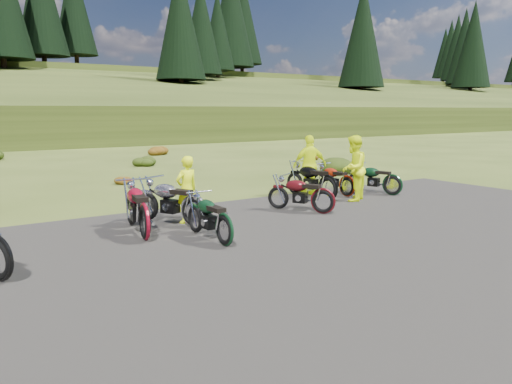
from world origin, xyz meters
TOP-DOWN VIEW (x-y plane):
  - ground at (0.00, 0.00)m, footprint 300.00×300.00m
  - gravel_pad at (0.00, -2.00)m, footprint 20.00×12.00m
  - conifer_25 at (15.00, 74.00)m, footprint 6.60×6.60m
  - conifer_26 at (21.00, 49.00)m, footprint 6.16×6.16m
  - conifer_27 at (27.00, 55.00)m, footprint 5.72×5.72m
  - conifer_28 at (33.00, 61.00)m, footprint 5.28×5.28m
  - conifer_29 at (39.00, 67.00)m, footprint 7.92×7.92m
  - conifer_30 at (45.00, 73.00)m, footprint 7.48×7.48m
  - conifer_31 at (51.00, 48.00)m, footprint 7.04×7.04m
  - conifer_32 at (57.00, 54.00)m, footprint 6.60×6.60m
  - conifer_33 at (63.00, 60.00)m, footprint 6.16×6.16m
  - conifer_34 at (69.00, 66.00)m, footprint 5.72×5.72m
  - conifer_35 at (75.00, 72.00)m, footprint 5.28×5.28m
  - conifer_36 at (81.00, 78.00)m, footprint 7.92×7.92m
  - conifer_37 at (87.00, 53.00)m, footprint 7.48×7.48m
  - conifer_38 at (93.00, 59.00)m, footprint 7.04×7.04m
  - conifer_39 at (99.00, 65.00)m, footprint 6.60×6.60m
  - conifer_40 at (105.00, 71.00)m, footprint 6.16×6.16m
  - conifer_41 at (111.00, 77.00)m, footprint 5.72×5.72m
  - shrub_4 at (-0.40, 9.20)m, footprint 0.77×0.77m
  - shrub_5 at (2.50, 14.50)m, footprint 1.03×1.03m
  - shrub_6 at (5.40, 19.80)m, footprint 1.30×1.30m
  - shrub_7 at (8.30, 7.10)m, footprint 1.56×1.56m
  - shrub_8 at (11.20, 12.40)m, footprint 0.77×0.77m
  - motorcycle_0 at (-5.51, -0.05)m, footprint 1.57×2.21m
  - motorcycle_1 at (-2.68, 1.07)m, footprint 1.08×2.30m
  - motorcycle_2 at (-1.54, -0.23)m, footprint 0.63×1.87m
  - motorcycle_3 at (-1.33, 1.50)m, footprint 1.55×2.26m
  - motorcycle_4 at (2.14, 1.04)m, footprint 1.48×1.97m
  - motorcycle_5 at (3.49, 2.36)m, footprint 0.88×2.22m
  - motorcycle_6 at (4.49, 2.61)m, footprint 0.69×1.90m
  - motorcycle_7 at (5.84, 1.98)m, footprint 1.23×1.99m
  - person_middle at (-1.23, 2.06)m, footprint 0.64×0.49m
  - person_right_a at (4.14, 2.00)m, footprint 1.18×1.11m
  - person_right_b at (3.73, 3.50)m, footprint 1.19×0.75m

SIDE VIEW (x-z plane):
  - ground at x=0.00m, z-range 0.00..0.00m
  - gravel_pad at x=0.00m, z-range -0.02..0.02m
  - motorcycle_0 at x=-5.51m, z-range -0.55..0.55m
  - motorcycle_1 at x=-2.68m, z-range -0.58..0.58m
  - motorcycle_2 at x=-1.54m, z-range -0.49..0.49m
  - motorcycle_3 at x=-1.33m, z-range -0.56..0.56m
  - motorcycle_4 at x=2.14m, z-range -0.50..0.50m
  - motorcycle_5 at x=3.49m, z-range -0.57..0.57m
  - motorcycle_6 at x=4.49m, z-range -0.49..0.49m
  - motorcycle_7 at x=5.84m, z-range -0.49..0.49m
  - shrub_4 at x=-0.40m, z-range 0.00..0.45m
  - shrub_8 at x=11.20m, z-range 0.00..0.45m
  - shrub_5 at x=2.50m, z-range 0.00..0.61m
  - shrub_6 at x=5.40m, z-range 0.00..0.77m
  - shrub_7 at x=8.30m, z-range 0.00..0.92m
  - person_middle at x=-1.23m, z-range 0.00..1.60m
  - person_right_b at x=3.73m, z-range 0.00..1.89m
  - person_right_a at x=4.14m, z-range 0.00..1.93m
  - conifer_26 at x=21.00m, z-range 5.37..21.37m
  - conifer_27 at x=27.00m, z-range 6.56..21.56m
  - conifer_31 at x=51.00m, z-range 5.18..23.18m
  - conifer_28 at x=33.00m, z-range 7.76..21.76m
  - conifer_32 at x=57.00m, z-range 6.37..23.37m
  - conifer_33 at x=63.00m, z-range 7.56..23.56m
  - conifer_37 at x=87.00m, z-range 6.17..25.17m
  - conifer_34 at x=69.00m, z-range 8.76..23.76m
  - conifer_38 at x=93.00m, z-range 7.37..25.37m
  - conifer_35 at x=75.00m, z-range 9.95..23.95m
  - conifer_39 at x=99.00m, z-range 8.56..25.56m
  - conifer_41 at x=111.00m, z-range 10.15..25.15m
  - conifer_40 at x=105.00m, z-range 9.76..25.76m
  - conifer_25 at x=15.00m, z-range 10.16..27.16m
  - conifer_29 at x=39.00m, z-range 8.97..28.97m
  - conifer_30 at x=45.00m, z-range 10.16..29.16m
  - conifer_36 at x=81.00m, z-range 10.16..30.16m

